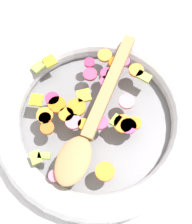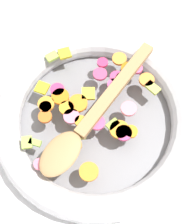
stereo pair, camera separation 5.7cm
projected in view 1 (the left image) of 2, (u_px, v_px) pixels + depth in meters
ground_plane at (96, 122)px, 0.61m from camera, size 4.00×4.00×0.00m
skillet at (96, 118)px, 0.59m from camera, size 0.39×0.39×0.05m
chopped_vegetables at (89, 105)px, 0.57m from camera, size 0.24×0.29×0.01m
wooden_spoon at (91, 120)px, 0.55m from camera, size 0.07×0.32×0.01m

